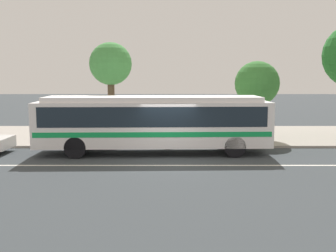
% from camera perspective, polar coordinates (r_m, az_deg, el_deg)
% --- Properties ---
extents(ground_plane, '(120.00, 120.00, 0.00)m').
position_cam_1_polar(ground_plane, '(17.62, 0.18, -5.11)').
color(ground_plane, '#363B3F').
extents(sidewalk_slab, '(60.00, 8.00, 0.12)m').
position_cam_1_polar(sidewalk_slab, '(24.65, 0.16, -1.35)').
color(sidewalk_slab, '#9C948A').
rests_on(sidewalk_slab, ground_plane).
extents(lane_stripe_center, '(56.00, 0.16, 0.01)m').
position_cam_1_polar(lane_stripe_center, '(16.84, 0.19, -5.69)').
color(lane_stripe_center, silver).
rests_on(lane_stripe_center, ground_plane).
extents(transit_bus, '(11.22, 2.77, 2.78)m').
position_cam_1_polar(transit_bus, '(19.15, -1.99, 0.82)').
color(transit_bus, white).
rests_on(transit_bus, ground_plane).
extents(pedestrian_waiting_near_sign, '(0.45, 0.45, 1.70)m').
position_cam_1_polar(pedestrian_waiting_near_sign, '(22.24, -4.03, 0.42)').
color(pedestrian_waiting_near_sign, '#3E3A39').
rests_on(pedestrian_waiting_near_sign, sidewalk_slab).
extents(pedestrian_walking_along_curb, '(0.35, 0.35, 1.71)m').
position_cam_1_polar(pedestrian_walking_along_curb, '(21.00, 0.16, 0.03)').
color(pedestrian_walking_along_curb, slate).
rests_on(pedestrian_walking_along_curb, sidewalk_slab).
extents(bus_stop_sign, '(0.10, 0.44, 2.31)m').
position_cam_1_polar(bus_stop_sign, '(21.08, 9.18, 1.30)').
color(bus_stop_sign, gray).
rests_on(bus_stop_sign, sidewalk_slab).
extents(street_tree_near_stop, '(2.41, 2.41, 5.52)m').
position_cam_1_polar(street_tree_near_stop, '(22.90, -8.16, 8.65)').
color(street_tree_near_stop, brown).
rests_on(street_tree_near_stop, sidewalk_slab).
extents(street_tree_mid_block, '(2.62, 2.62, 4.49)m').
position_cam_1_polar(street_tree_mid_block, '(23.99, 12.82, 5.92)').
color(street_tree_mid_block, brown).
rests_on(street_tree_mid_block, sidewalk_slab).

